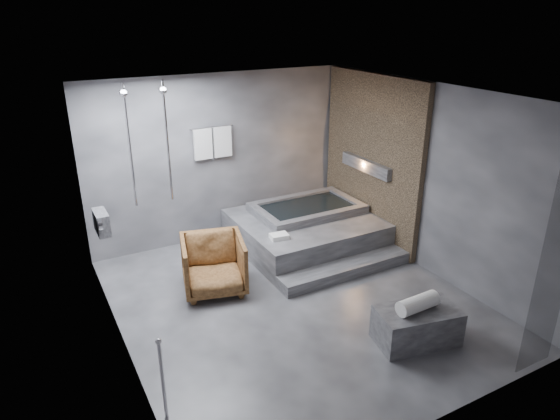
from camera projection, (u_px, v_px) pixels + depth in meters
room at (312, 172)px, 6.57m from camera, size 5.00×5.04×2.82m
tub_deck at (305, 231)px, 8.40m from camera, size 2.20×2.00×0.50m
tub_step at (346, 269)px, 7.50m from camera, size 2.20×0.36×0.18m
concrete_bench at (417, 325)px, 5.96m from camera, size 1.06×0.72×0.44m
driftwood_chair at (214, 265)px, 6.99m from camera, size 1.04×1.06×0.80m
rolled_towel at (418, 304)px, 5.83m from camera, size 0.54×0.21×0.19m
deck_towel at (279, 236)px, 7.54m from camera, size 0.29×0.22×0.07m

